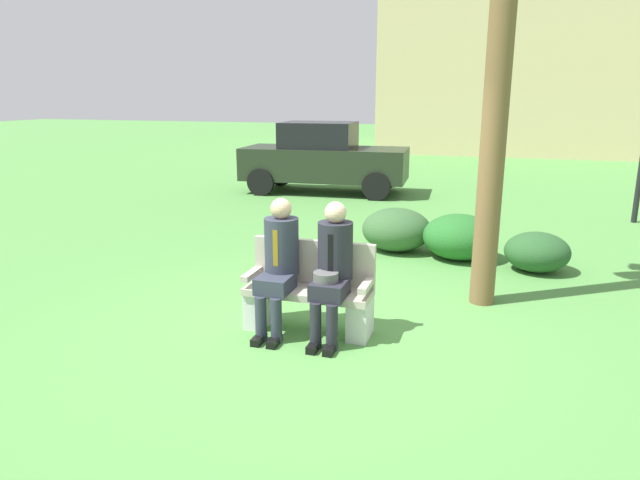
# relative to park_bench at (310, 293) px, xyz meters

# --- Properties ---
(ground_plane) EXTENTS (80.00, 80.00, 0.00)m
(ground_plane) POSITION_rel_park_bench_xyz_m (-0.05, -0.08, -0.39)
(ground_plane) COLOR #508D42
(park_bench) EXTENTS (1.27, 0.44, 0.90)m
(park_bench) POSITION_rel_park_bench_xyz_m (0.00, 0.00, 0.00)
(park_bench) COLOR #B7AD9E
(park_bench) RESTS_ON ground
(seated_man_left) EXTENTS (0.34, 0.72, 1.34)m
(seated_man_left) POSITION_rel_park_bench_xyz_m (-0.28, -0.11, 0.36)
(seated_man_left) COLOR #2D3342
(seated_man_left) RESTS_ON ground
(seated_man_right) EXTENTS (0.34, 0.72, 1.34)m
(seated_man_right) POSITION_rel_park_bench_xyz_m (0.27, -0.12, 0.35)
(seated_man_right) COLOR #23232D
(seated_man_right) RESTS_ON ground
(shrub_near_bench) EXTENTS (0.86, 0.78, 0.53)m
(shrub_near_bench) POSITION_rel_park_bench_xyz_m (2.30, 2.76, -0.12)
(shrub_near_bench) COLOR #285328
(shrub_near_bench) RESTS_ON ground
(shrub_mid_lawn) EXTENTS (1.05, 0.96, 0.65)m
(shrub_mid_lawn) POSITION_rel_park_bench_xyz_m (0.32, 3.25, -0.06)
(shrub_mid_lawn) COLOR #355D31
(shrub_mid_lawn) RESTS_ON ground
(shrub_far_lawn) EXTENTS (1.05, 0.96, 0.66)m
(shrub_far_lawn) POSITION_rel_park_bench_xyz_m (1.26, 3.06, -0.06)
(shrub_far_lawn) COLOR #256627
(shrub_far_lawn) RESTS_ON ground
(parked_car_near) EXTENTS (3.99, 1.91, 1.68)m
(parked_car_near) POSITION_rel_park_bench_xyz_m (-2.29, 7.98, 0.45)
(parked_car_near) COLOR #232D1E
(parked_car_near) RESTS_ON ground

